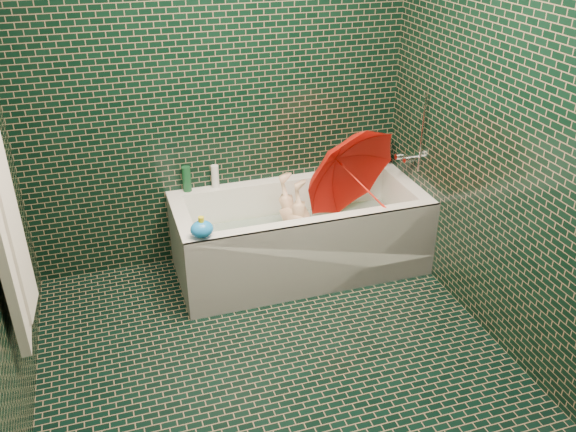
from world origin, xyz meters
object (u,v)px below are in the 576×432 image
object	(u,v)px
umbrella	(361,184)
bath_toy	(202,229)
rubber_duck	(361,164)
bathtub	(301,242)
child	(299,232)

from	to	relation	value
umbrella	bath_toy	world-z (taller)	umbrella
rubber_duck	bath_toy	size ratio (longest dim) A/B	0.66
umbrella	rubber_duck	xyz separation A→B (m)	(0.18, 0.41, -0.04)
bathtub	umbrella	size ratio (longest dim) A/B	2.40
rubber_duck	umbrella	bearing A→B (deg)	-100.33
umbrella	bath_toy	xyz separation A→B (m)	(-1.13, -0.24, -0.02)
bathtub	rubber_duck	xyz separation A→B (m)	(0.58, 0.34, 0.38)
child	rubber_duck	world-z (taller)	rubber_duck
umbrella	rubber_duck	distance (m)	0.45
bathtub	umbrella	xyz separation A→B (m)	(0.40, -0.07, 0.42)
bathtub	bath_toy	distance (m)	0.88
bathtub	rubber_duck	distance (m)	0.77
child	rubber_duck	size ratio (longest dim) A/B	7.40
bathtub	child	xyz separation A→B (m)	(-0.03, -0.03, 0.10)
child	umbrella	world-z (taller)	umbrella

